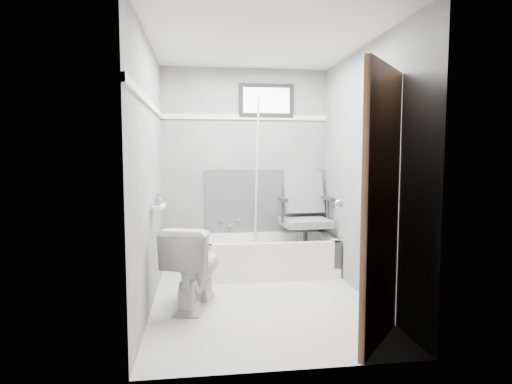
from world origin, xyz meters
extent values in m
plane|color=white|center=(0.00, 0.00, 0.00)|extent=(2.60, 2.60, 0.00)
plane|color=silver|center=(0.00, 0.00, 2.40)|extent=(2.60, 2.60, 0.00)
cube|color=slate|center=(0.00, 1.30, 1.20)|extent=(2.00, 0.02, 2.40)
cube|color=slate|center=(0.00, -1.30, 1.20)|extent=(2.00, 0.02, 2.40)
cube|color=slate|center=(-1.00, 0.00, 1.20)|extent=(0.02, 2.60, 2.40)
cube|color=slate|center=(1.00, 0.00, 1.20)|extent=(0.02, 2.60, 2.40)
imported|color=silver|center=(-0.62, -0.04, 0.37)|extent=(0.62, 0.84, 0.74)
cube|color=#4C4C4F|center=(0.25, 1.29, 0.80)|extent=(1.50, 0.02, 0.78)
cube|color=white|center=(0.00, 1.29, 1.82)|extent=(2.00, 0.02, 0.06)
cube|color=white|center=(-0.99, 0.00, 1.82)|extent=(0.02, 2.60, 0.06)
cylinder|color=silver|center=(0.10, 1.06, 1.05)|extent=(0.02, 0.38, 1.92)
cube|color=white|center=(-0.93, 0.11, 0.90)|extent=(0.10, 0.32, 0.02)
imported|color=#A18550|center=(-0.94, 0.03, 0.97)|extent=(0.05, 0.05, 0.11)
imported|color=slate|center=(-0.94, 0.17, 0.96)|extent=(0.10, 0.10, 0.10)
camera|label=1|loc=(-0.56, -3.87, 1.38)|focal=30.00mm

